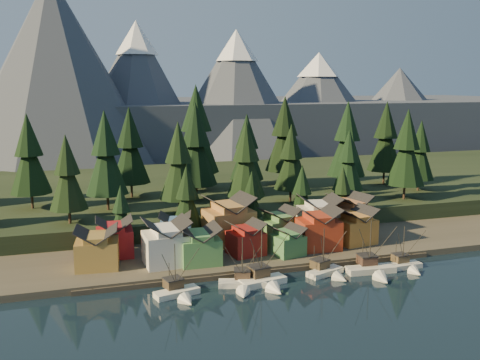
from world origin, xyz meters
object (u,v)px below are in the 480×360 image
object	(u,v)px
boat_1	(179,286)
boat_2	(243,278)
boat_3	(266,274)
house_front_1	(167,241)
house_front_0	(97,247)
house_back_0	(115,236)
house_back_1	(175,230)
boat_6	(407,260)
boat_4	(328,266)
boat_5	(374,263)

from	to	relation	value
boat_1	boat_2	size ratio (longest dim) A/B	1.02
boat_3	house_front_1	bearing A→B (deg)	127.95
boat_3	house_front_0	size ratio (longest dim) A/B	1.34
boat_3	house_back_0	bearing A→B (deg)	128.09
house_back_1	house_back_0	bearing A→B (deg)	-160.43
boat_6	house_back_0	size ratio (longest dim) A/B	1.20
boat_2	boat_4	world-z (taller)	boat_4
house_front_1	house_back_1	bearing A→B (deg)	66.61
house_front_0	house_back_0	world-z (taller)	house_back_0
boat_2	house_front_0	xyz separation A→B (m)	(-27.23, 16.88, 4.05)
house_front_1	boat_3	bearing A→B (deg)	-44.49
house_front_1	house_back_1	size ratio (longest dim) A/B	1.12
boat_2	boat_5	size ratio (longest dim) A/B	0.88
boat_3	house_front_0	xyz separation A→B (m)	(-31.97, 17.26, 3.51)
boat_1	house_front_0	distance (m)	22.99
house_front_0	house_back_1	bearing A→B (deg)	30.99
boat_5	house_back_1	xyz separation A→B (m)	(-37.93, 26.09, 3.51)
house_back_0	house_front_1	bearing A→B (deg)	-38.71
boat_3	house_front_0	world-z (taller)	boat_3
boat_2	house_front_0	distance (m)	32.30
boat_3	boat_4	bearing A→B (deg)	-4.60
boat_3	house_front_0	distance (m)	36.50
boat_1	boat_5	distance (m)	42.13
house_front_1	house_back_1	world-z (taller)	house_front_1
boat_6	house_front_0	size ratio (longest dim) A/B	1.09
house_back_1	boat_5	bearing A→B (deg)	-21.38
house_back_0	boat_3	bearing A→B (deg)	-38.93
boat_5	boat_6	bearing A→B (deg)	8.23
boat_5	house_back_0	distance (m)	57.75
boat_5	house_front_0	distance (m)	59.16
boat_3	boat_6	xyz separation A→B (m)	(33.00, 0.17, -0.50)
boat_4	house_back_1	distance (m)	37.34
boat_1	boat_3	size ratio (longest dim) A/B	0.88
boat_4	house_back_1	bearing A→B (deg)	119.55
boat_6	house_back_1	bearing A→B (deg)	148.97
boat_6	house_back_0	xyz separation A→B (m)	(-60.79, 23.96, 4.01)
boat_4	boat_2	bearing A→B (deg)	163.65
house_front_0	house_back_1	size ratio (longest dim) A/B	1.06
boat_6	boat_1	bearing A→B (deg)	178.36
house_back_0	boat_6	bearing A→B (deg)	-19.47
boat_2	boat_6	size ratio (longest dim) A/B	1.05
boat_2	boat_3	bearing A→B (deg)	10.94
boat_4	boat_1	bearing A→B (deg)	163.53
boat_2	house_front_1	xyz separation A→B (m)	(-12.66, 14.79, 4.65)
house_front_0	boat_1	bearing A→B (deg)	-44.85
boat_3	house_front_0	bearing A→B (deg)	140.68
boat_4	house_back_0	distance (m)	48.27
boat_1	boat_2	bearing A→B (deg)	-11.09
boat_6	house_front_1	size ratio (longest dim) A/B	1.04
boat_1	house_back_0	bearing A→B (deg)	97.80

